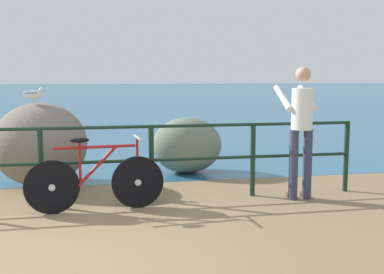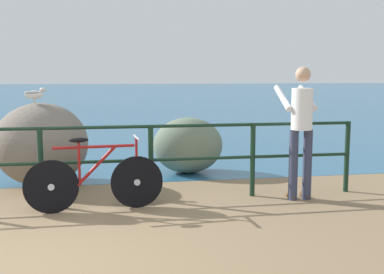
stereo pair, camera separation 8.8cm
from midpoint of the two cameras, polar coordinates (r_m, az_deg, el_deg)
The scene contains 8 objects.
ground_plane at distance 24.21m, azimuth -12.08°, elevation 3.18°, with size 120.00×120.00×0.10m, color #846B4C.
sea_surface at distance 52.28m, azimuth -11.10°, elevation 5.45°, with size 120.00×90.00×0.01m, color #285B7F.
promenade_railing at distance 6.32m, azimuth -17.40°, elevation -2.28°, with size 8.51×0.07×1.02m.
bicycle at distance 5.97m, azimuth -11.16°, elevation -5.06°, with size 1.70×0.48×0.92m.
person_at_railing at distance 6.48m, azimuth 13.36°, elevation 1.25°, with size 0.45×0.64×1.78m.
breakwater_boulder_main at distance 7.55m, azimuth -17.37°, elevation -0.82°, with size 1.40×1.45×1.26m.
breakwater_boulder_right at distance 8.12m, azimuth -0.18°, elevation -1.00°, with size 1.20×0.99×0.95m.
seagull at distance 7.40m, azimuth -18.15°, elevation 4.96°, with size 0.34×0.14×0.23m.
Camera 2 is at (0.85, -4.14, 1.66)m, focal length 44.28 mm.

